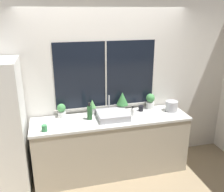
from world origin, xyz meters
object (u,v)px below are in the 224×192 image
at_px(potted_plant_far_left, 62,110).
at_px(mug_black, 141,108).
at_px(potted_plant_center_left, 92,106).
at_px(potted_plant_far_right, 150,101).
at_px(bottle_tall, 90,112).
at_px(kettle, 172,106).
at_px(soap_bottle, 132,112).
at_px(sink, 113,115).
at_px(potted_plant_center_right, 122,100).
at_px(mug_green, 44,128).

relative_size(potted_plant_far_left, mug_black, 2.40).
height_order(potted_plant_center_left, potted_plant_far_right, potted_plant_far_right).
xyz_separation_m(potted_plant_center_left, bottle_tall, (-0.07, -0.19, -0.01)).
xyz_separation_m(potted_plant_center_left, potted_plant_far_right, (0.96, 0.00, 0.01)).
xyz_separation_m(potted_plant_far_left, kettle, (1.72, -0.19, -0.02)).
bearing_deg(mug_black, bottle_tall, -172.27).
bearing_deg(bottle_tall, kettle, -0.04).
bearing_deg(mug_black, kettle, -13.71).
relative_size(soap_bottle, bottle_tall, 0.60).
height_order(potted_plant_far_left, mug_black, potted_plant_far_left).
height_order(bottle_tall, mug_black, bottle_tall).
height_order(potted_plant_far_right, kettle, potted_plant_far_right).
distance_m(sink, potted_plant_far_left, 0.77).
height_order(potted_plant_far_left, potted_plant_center_left, potted_plant_center_left).
bearing_deg(potted_plant_far_left, mug_black, -3.30).
height_order(potted_plant_far_left, potted_plant_far_right, potted_plant_far_right).
distance_m(potted_plant_center_right, kettle, 0.80).
bearing_deg(potted_plant_center_left, soap_bottle, -21.88).
xyz_separation_m(potted_plant_center_right, bottle_tall, (-0.56, -0.19, -0.08)).
bearing_deg(potted_plant_far_right, kettle, -32.98).
bearing_deg(potted_plant_center_left, mug_black, -5.28).
xyz_separation_m(soap_bottle, mug_green, (-1.30, -0.19, -0.02)).
height_order(potted_plant_center_left, kettle, potted_plant_center_left).
xyz_separation_m(potted_plant_center_right, soap_bottle, (0.09, -0.23, -0.12)).
height_order(potted_plant_far_left, kettle, potted_plant_far_left).
relative_size(potted_plant_far_right, mug_black, 2.83).
distance_m(potted_plant_center_left, kettle, 1.26).
height_order(potted_plant_center_right, kettle, potted_plant_center_right).
relative_size(potted_plant_center_left, soap_bottle, 1.47).
relative_size(bottle_tall, kettle, 1.37).
bearing_deg(potted_plant_far_right, mug_black, -158.99).
bearing_deg(potted_plant_center_right, bottle_tall, -161.46).
height_order(potted_plant_far_left, bottle_tall, bottle_tall).
bearing_deg(potted_plant_center_left, potted_plant_far_right, 0.00).
relative_size(potted_plant_far_left, potted_plant_center_left, 0.91).
xyz_separation_m(potted_plant_center_right, potted_plant_far_right, (0.48, 0.00, -0.06)).
distance_m(potted_plant_far_right, bottle_tall, 1.05).
height_order(potted_plant_far_left, mug_green, potted_plant_far_left).
height_order(potted_plant_center_right, potted_plant_far_right, potted_plant_center_right).
relative_size(potted_plant_far_left, soap_bottle, 1.34).
xyz_separation_m(sink, mug_green, (-0.99, -0.20, -0.00)).
relative_size(sink, potted_plant_far_left, 2.13).
xyz_separation_m(potted_plant_center_left, kettle, (1.25, -0.19, -0.04)).
xyz_separation_m(sink, potted_plant_far_left, (-0.74, 0.22, 0.06)).
bearing_deg(soap_bottle, potted_plant_center_left, 158.12).
xyz_separation_m(potted_plant_far_left, bottle_tall, (0.40, -0.19, 0.00)).
xyz_separation_m(sink, mug_black, (0.51, 0.15, -0.00)).
bearing_deg(bottle_tall, potted_plant_far_right, 10.23).
bearing_deg(potted_plant_far_right, soap_bottle, -148.88).
bearing_deg(potted_plant_center_left, potted_plant_center_right, 0.00).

